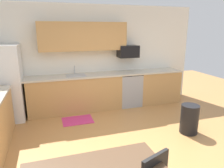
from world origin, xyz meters
TOP-DOWN VIEW (x-y plane):
  - ground_plane at (0.00, 0.00)m, footprint 12.00×12.00m
  - wall_back at (0.00, 2.65)m, footprint 5.80×0.10m
  - cabinet_run_back at (-0.57, 2.30)m, footprint 2.35×0.60m
  - cabinet_run_back_right at (1.80, 2.30)m, footprint 1.20×0.60m
  - countertop_back at (0.00, 2.30)m, footprint 4.80×0.64m
  - upper_cabinets_back at (-0.30, 2.43)m, footprint 2.20×0.34m
  - refrigerator at (-2.18, 2.22)m, footprint 0.76×0.70m
  - oven_range at (0.90, 2.30)m, footprint 0.60×0.60m
  - microwave at (0.90, 2.40)m, footprint 0.54×0.36m
  - sink_basin at (-0.55, 2.30)m, footprint 0.48×0.40m
  - sink_faucet at (-0.55, 2.48)m, footprint 0.02×0.02m
  - trash_bin at (1.46, 0.38)m, footprint 0.36×0.36m
  - floor_mat at (-0.64, 1.65)m, footprint 0.70×0.50m

SIDE VIEW (x-z plane):
  - ground_plane at x=0.00m, z-range 0.00..0.00m
  - floor_mat at x=-0.64m, z-range 0.00..0.01m
  - trash_bin at x=1.46m, z-range 0.00..0.60m
  - cabinet_run_back at x=-0.57m, z-range 0.00..0.90m
  - cabinet_run_back_right at x=1.80m, z-range 0.00..0.90m
  - oven_range at x=0.90m, z-range 0.00..0.91m
  - refrigerator at x=-2.18m, z-range 0.00..1.75m
  - sink_basin at x=-0.55m, z-range 0.81..0.95m
  - countertop_back at x=0.00m, z-range 0.90..0.94m
  - sink_faucet at x=-0.55m, z-range 0.92..1.16m
  - wall_back at x=0.00m, z-range 0.00..2.70m
  - microwave at x=0.90m, z-range 1.33..1.65m
  - upper_cabinets_back at x=-0.30m, z-range 1.55..2.25m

